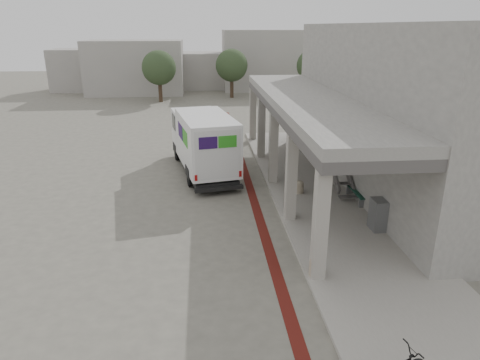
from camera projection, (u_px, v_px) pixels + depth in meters
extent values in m
plane|color=#615C53|center=(235.00, 228.00, 15.42)|extent=(120.00, 120.00, 0.00)
cube|color=#511510|center=(255.00, 206.00, 17.38)|extent=(0.35, 40.00, 0.01)
cube|color=gray|center=(343.00, 223.00, 15.73)|extent=(4.40, 28.00, 0.12)
cube|color=gray|center=(391.00, 107.00, 19.06)|extent=(4.30, 17.00, 7.00)
cube|color=#4F4C4A|center=(308.00, 108.00, 18.75)|extent=(3.40, 16.90, 0.35)
cube|color=gray|center=(309.00, 100.00, 18.63)|extent=(3.40, 16.90, 0.35)
cube|color=gray|center=(136.00, 67.00, 45.69)|extent=(10.00, 6.00, 5.50)
cube|color=gray|center=(202.00, 70.00, 50.27)|extent=(8.00, 6.00, 4.00)
cube|color=gray|center=(263.00, 60.00, 48.55)|extent=(9.00, 6.00, 6.50)
cube|color=gray|center=(86.00, 70.00, 48.18)|extent=(7.00, 5.00, 4.50)
cylinder|color=#38281C|center=(160.00, 89.00, 40.84)|extent=(0.36, 0.36, 2.40)
sphere|color=#283821|center=(159.00, 68.00, 40.16)|extent=(3.20, 3.20, 3.20)
cylinder|color=#38281C|center=(232.00, 86.00, 43.30)|extent=(0.36, 0.36, 2.40)
sphere|color=#283821|center=(232.00, 65.00, 42.62)|extent=(3.20, 3.20, 3.20)
cylinder|color=#38281C|center=(312.00, 86.00, 43.02)|extent=(0.36, 0.36, 2.40)
sphere|color=#283821|center=(313.00, 66.00, 42.34)|extent=(3.20, 3.20, 3.20)
cube|color=black|center=(204.00, 165.00, 21.30)|extent=(3.12, 6.69, 0.28)
cube|color=white|center=(206.00, 141.00, 20.06)|extent=(3.07, 5.12, 2.39)
cube|color=white|center=(194.00, 129.00, 22.98)|extent=(2.50, 2.14, 2.12)
cube|color=white|center=(192.00, 139.00, 24.12)|extent=(2.09, 0.93, 0.74)
cube|color=black|center=(192.00, 117.00, 23.48)|extent=(2.07, 0.82, 0.97)
cube|color=black|center=(219.00, 189.00, 18.32)|extent=(2.12, 0.63, 0.17)
cube|color=#28104C|center=(180.00, 131.00, 20.22)|extent=(0.26, 1.27, 0.69)
cube|color=#2C9420|center=(185.00, 138.00, 18.97)|extent=(0.26, 1.27, 0.69)
cube|color=#28104C|center=(208.00, 143.00, 17.58)|extent=(0.77, 0.18, 0.51)
cube|color=#2C9420|center=(228.00, 142.00, 17.79)|extent=(0.77, 0.18, 0.51)
cylinder|color=black|center=(178.00, 153.00, 23.20)|extent=(0.41, 0.86, 0.83)
cylinder|color=black|center=(212.00, 150.00, 23.70)|extent=(0.41, 0.86, 0.83)
cylinder|color=black|center=(191.00, 178.00, 19.37)|extent=(0.41, 0.86, 0.83)
cylinder|color=black|center=(232.00, 174.00, 19.87)|extent=(0.41, 0.86, 0.83)
cube|color=slate|center=(364.00, 203.00, 16.86)|extent=(0.38, 0.08, 0.38)
cube|color=slate|center=(351.00, 189.00, 18.26)|extent=(0.38, 0.08, 0.38)
cube|color=#123729|center=(354.00, 191.00, 17.47)|extent=(0.12, 1.79, 0.04)
cube|color=#123729|center=(358.00, 191.00, 17.49)|extent=(0.12, 1.79, 0.04)
cube|color=#123729|center=(361.00, 191.00, 17.50)|extent=(0.12, 1.79, 0.04)
cylinder|color=gray|center=(317.00, 268.00, 12.26)|extent=(0.43, 0.43, 0.43)
sphere|color=gray|center=(317.00, 262.00, 12.18)|extent=(0.43, 0.43, 0.43)
cylinder|color=gray|center=(299.00, 189.00, 18.36)|extent=(0.37, 0.37, 0.37)
sphere|color=gray|center=(300.00, 185.00, 18.30)|extent=(0.37, 0.37, 0.37)
cube|color=slate|center=(379.00, 215.00, 14.92)|extent=(0.51, 0.67, 1.11)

